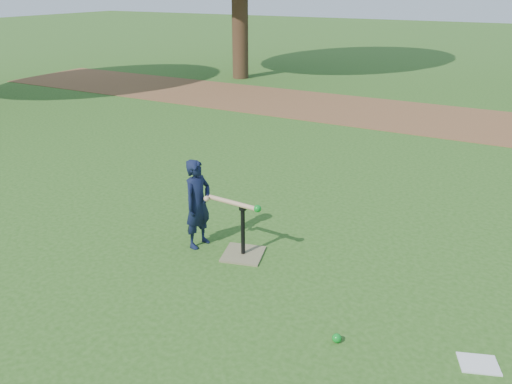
% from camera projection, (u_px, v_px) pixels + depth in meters
% --- Properties ---
extents(ground, '(80.00, 80.00, 0.00)m').
position_uv_depth(ground, '(258.00, 274.00, 5.18)').
color(ground, '#285116').
rests_on(ground, ground).
extents(dirt_strip, '(24.00, 3.00, 0.01)m').
position_uv_depth(dirt_strip, '(415.00, 117.00, 11.26)').
color(dirt_strip, brown).
rests_on(dirt_strip, ground).
extents(child, '(0.29, 0.40, 1.03)m').
position_uv_depth(child, '(198.00, 204.00, 5.57)').
color(child, black).
rests_on(child, ground).
extents(wiffle_ball_ground, '(0.08, 0.08, 0.08)m').
position_uv_depth(wiffle_ball_ground, '(337.00, 338.00, 4.18)').
color(wiffle_ball_ground, '#0C861F').
rests_on(wiffle_ball_ground, ground).
extents(clipboard, '(0.36, 0.32, 0.01)m').
position_uv_depth(clipboard, '(479.00, 364.00, 3.95)').
color(clipboard, silver).
rests_on(clipboard, ground).
extents(batting_tee, '(0.53, 0.53, 0.61)m').
position_uv_depth(batting_tee, '(243.00, 246.00, 5.50)').
color(batting_tee, olive).
rests_on(batting_tee, ground).
extents(swing_action, '(0.69, 0.12, 0.08)m').
position_uv_depth(swing_action, '(234.00, 203.00, 5.32)').
color(swing_action, tan).
rests_on(swing_action, ground).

